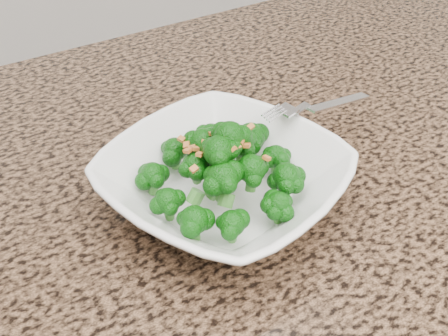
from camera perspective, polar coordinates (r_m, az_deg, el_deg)
granite_counter at (r=0.57m, az=-6.81°, el=-12.24°), size 1.64×1.04×0.03m
bowl at (r=0.61m, az=-0.00°, el=-1.43°), size 0.32×0.32×0.06m
broccoli_pile at (r=0.57m, az=-0.00°, el=3.37°), size 0.22×0.22×0.06m
garlic_topping at (r=0.55m, az=-0.00°, el=6.29°), size 0.13×0.13×0.01m
fork at (r=0.67m, az=8.11°, el=6.10°), size 0.19×0.06×0.01m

